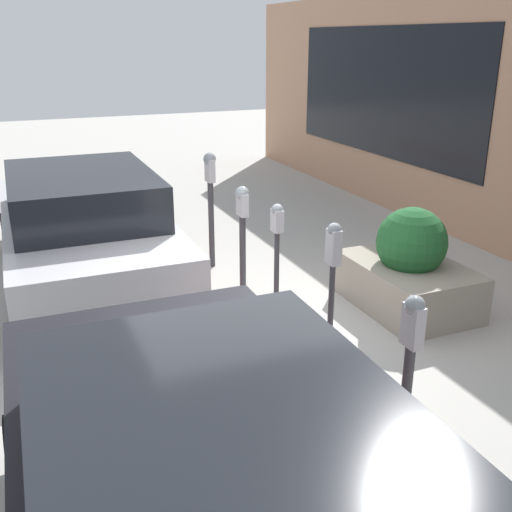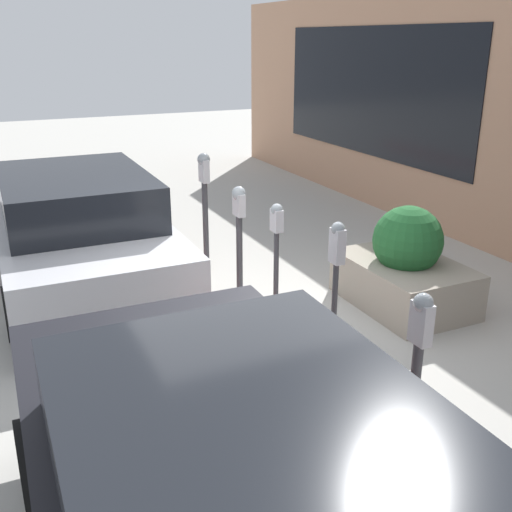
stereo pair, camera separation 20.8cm
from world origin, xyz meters
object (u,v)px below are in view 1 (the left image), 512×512
object	(u,v)px
parking_meter_nearest	(410,355)
parked_car_front	(214,503)
parking_meter_middle	(277,245)
planter_box	(409,270)
parking_meter_second	(332,273)
parking_meter_fourth	(242,223)
parking_meter_farthest	(210,191)
parked_car_middle	(84,224)

from	to	relation	value
parking_meter_nearest	parked_car_front	xyz separation A→B (m)	(-0.75, 1.75, -0.08)
parking_meter_middle	planter_box	world-z (taller)	parking_meter_middle
parking_meter_second	parking_meter_fourth	size ratio (longest dim) A/B	1.11
parking_meter_second	parking_meter_fourth	distance (m)	2.17
parking_meter_fourth	planter_box	size ratio (longest dim) A/B	0.90
parking_meter_fourth	parking_meter_farthest	xyz separation A→B (m)	(1.16, 0.00, 0.13)
parked_car_front	parked_car_middle	distance (m)	5.43
parking_meter_nearest	parking_meter_middle	world-z (taller)	parking_meter_middle
parking_meter_middle	parked_car_middle	xyz separation A→B (m)	(2.42, 1.65, -0.25)
parking_meter_fourth	parking_meter_middle	bearing A→B (deg)	179.00
parking_meter_fourth	parked_car_middle	bearing A→B (deg)	50.16
parking_meter_middle	parking_meter_farthest	xyz separation A→B (m)	(2.18, -0.01, 0.08)
parking_meter_second	parking_meter_fourth	world-z (taller)	parking_meter_second
parking_meter_middle	parked_car_front	xyz separation A→B (m)	(-3.01, 1.74, -0.20)
parking_meter_fourth	parked_car_front	xyz separation A→B (m)	(-4.03, 1.76, -0.16)
parking_meter_fourth	parked_car_front	world-z (taller)	parked_car_front
parking_meter_middle	parked_car_front	bearing A→B (deg)	149.99
parking_meter_second	planter_box	distance (m)	2.14
parking_meter_farthest	parked_car_middle	world-z (taller)	parking_meter_farthest
parking_meter_farthest	parked_car_middle	xyz separation A→B (m)	(0.24, 1.67, -0.33)
parking_meter_second	parked_car_front	distance (m)	2.58
parking_meter_second	parking_meter_fourth	xyz separation A→B (m)	(2.16, -0.01, -0.15)
parking_meter_nearest	parking_meter_fourth	bearing A→B (deg)	-0.07
parking_meter_second	parked_car_middle	xyz separation A→B (m)	(3.56, 1.66, -0.35)
parking_meter_nearest	planter_box	world-z (taller)	parking_meter_nearest
parking_meter_nearest	parking_meter_middle	size ratio (longest dim) A/B	0.93
parked_car_front	planter_box	bearing A→B (deg)	-48.13
planter_box	parking_meter_fourth	bearing A→B (deg)	58.45
parking_meter_fourth	parked_car_front	bearing A→B (deg)	156.45
parking_meter_second	parking_meter_middle	bearing A→B (deg)	0.23
parking_meter_fourth	parked_car_middle	world-z (taller)	parked_car_middle
parking_meter_middle	parking_meter_fourth	distance (m)	1.02
parking_meter_farthest	parking_meter_nearest	bearing A→B (deg)	-179.99
parking_meter_nearest	parked_car_front	distance (m)	1.91
parking_meter_fourth	planter_box	bearing A→B (deg)	-121.55
parking_meter_nearest	planter_box	size ratio (longest dim) A/B	0.86
parking_meter_nearest	parking_meter_middle	distance (m)	2.27
parked_car_middle	parking_meter_nearest	bearing A→B (deg)	-159.89
parked_car_front	parked_car_middle	bearing A→B (deg)	-0.04
parking_meter_farthest	parked_car_front	size ratio (longest dim) A/B	0.40
parking_meter_nearest	parked_car_middle	world-z (taller)	parked_car_middle
parking_meter_middle	parked_car_middle	bearing A→B (deg)	34.41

